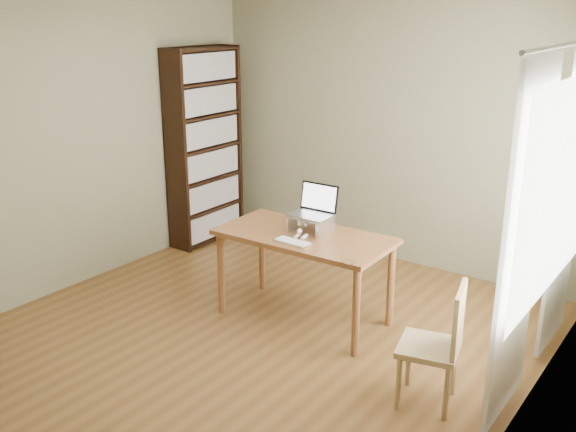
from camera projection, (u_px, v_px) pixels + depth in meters
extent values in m
cube|color=brown|center=(246.00, 343.00, 5.01)|extent=(4.00, 4.50, 0.02)
cube|color=#817E56|center=(389.00, 133.00, 6.34)|extent=(4.00, 0.02, 2.60)
cube|color=#817E56|center=(70.00, 146.00, 5.73)|extent=(0.02, 4.50, 2.60)
cube|color=#817E56|center=(527.00, 238.00, 3.48)|extent=(0.02, 4.50, 2.60)
cube|color=white|center=(562.00, 187.00, 4.08)|extent=(0.01, 1.80, 1.40)
cube|color=black|center=(176.00, 154.00, 6.57)|extent=(0.30, 0.04, 2.10)
cube|color=black|center=(231.00, 140.00, 7.23)|extent=(0.30, 0.04, 2.10)
cube|color=black|center=(195.00, 145.00, 6.98)|extent=(0.02, 0.90, 2.10)
cube|color=black|center=(208.00, 236.00, 7.22)|extent=(0.30, 0.84, 0.02)
cube|color=black|center=(209.00, 222.00, 7.15)|extent=(0.20, 0.78, 0.28)
cube|color=black|center=(207.00, 207.00, 7.11)|extent=(0.30, 0.84, 0.03)
cube|color=black|center=(208.00, 193.00, 7.04)|extent=(0.20, 0.78, 0.28)
cube|color=black|center=(206.00, 177.00, 7.01)|extent=(0.30, 0.84, 0.02)
cube|color=black|center=(207.00, 163.00, 6.94)|extent=(0.20, 0.78, 0.28)
cube|color=black|center=(204.00, 147.00, 6.90)|extent=(0.30, 0.84, 0.02)
cube|color=black|center=(206.00, 131.00, 6.83)|extent=(0.20, 0.78, 0.28)
cube|color=black|center=(203.00, 115.00, 6.79)|extent=(0.30, 0.84, 0.02)
cube|color=black|center=(205.00, 99.00, 6.72)|extent=(0.20, 0.78, 0.28)
cube|color=black|center=(202.00, 83.00, 6.69)|extent=(0.30, 0.84, 0.02)
cube|color=black|center=(203.00, 66.00, 6.62)|extent=(0.20, 0.78, 0.28)
cube|color=black|center=(200.00, 49.00, 6.58)|extent=(0.30, 0.84, 0.03)
cube|color=white|center=(521.00, 247.00, 3.77)|extent=(0.03, 0.70, 2.20)
cube|color=white|center=(568.00, 202.00, 4.61)|extent=(0.03, 0.70, 2.20)
cylinder|color=silver|center=(571.00, 44.00, 3.84)|extent=(0.03, 1.90, 0.03)
cube|color=brown|center=(304.00, 237.00, 5.15)|extent=(1.43, 0.75, 0.04)
cylinder|color=brown|center=(264.00, 252.00, 5.86)|extent=(0.06, 0.06, 0.71)
cylinder|color=brown|center=(391.00, 287.00, 5.14)|extent=(0.06, 0.06, 0.71)
cylinder|color=brown|center=(222.00, 272.00, 5.41)|extent=(0.06, 0.06, 0.71)
cylinder|color=brown|center=(353.00, 313.00, 4.69)|extent=(0.06, 0.06, 0.71)
cube|color=silver|center=(295.00, 221.00, 5.27)|extent=(0.03, 0.25, 0.12)
cube|color=silver|center=(325.00, 228.00, 5.11)|extent=(0.03, 0.25, 0.12)
cube|color=silver|center=(310.00, 217.00, 5.17)|extent=(0.32, 0.25, 0.01)
cube|color=silver|center=(310.00, 215.00, 5.17)|extent=(0.35, 0.25, 0.02)
cube|color=black|center=(320.00, 197.00, 5.23)|extent=(0.34, 0.06, 0.23)
cube|color=white|center=(319.00, 197.00, 5.23)|extent=(0.31, 0.05, 0.19)
cube|color=silver|center=(293.00, 242.00, 4.95)|extent=(0.29, 0.13, 0.02)
cube|color=white|center=(293.00, 241.00, 4.95)|extent=(0.27, 0.11, 0.00)
cylinder|color=brown|center=(349.00, 262.00, 4.58)|extent=(0.10, 0.10, 0.01)
ellipsoid|color=#443A35|center=(312.00, 224.00, 5.21)|extent=(0.16, 0.35, 0.12)
ellipsoid|color=#443A35|center=(319.00, 221.00, 5.30)|extent=(0.14, 0.15, 0.11)
ellipsoid|color=#443A35|center=(298.00, 228.00, 5.06)|extent=(0.09, 0.09, 0.09)
ellipsoid|color=white|center=(301.00, 230.00, 5.10)|extent=(0.08, 0.08, 0.07)
sphere|color=white|center=(296.00, 230.00, 5.04)|extent=(0.04, 0.04, 0.04)
cone|color=#443A35|center=(296.00, 222.00, 5.07)|extent=(0.03, 0.04, 0.04)
cone|color=#443A35|center=(302.00, 223.00, 5.04)|extent=(0.03, 0.04, 0.04)
cylinder|color=white|center=(295.00, 235.00, 5.09)|extent=(0.03, 0.08, 0.03)
cylinder|color=white|center=(301.00, 236.00, 5.06)|extent=(0.03, 0.08, 0.03)
cylinder|color=#443A35|center=(330.00, 226.00, 5.28)|extent=(0.12, 0.19, 0.03)
cube|color=tan|center=(429.00, 348.00, 4.13)|extent=(0.45, 0.45, 0.04)
cylinder|color=tan|center=(395.00, 378.00, 4.16)|extent=(0.04, 0.04, 0.40)
cylinder|color=tan|center=(439.00, 394.00, 3.99)|extent=(0.04, 0.04, 0.40)
cylinder|color=tan|center=(415.00, 358.00, 4.39)|extent=(0.04, 0.04, 0.40)
cylinder|color=tan|center=(458.00, 372.00, 4.22)|extent=(0.04, 0.04, 0.40)
cube|color=tan|center=(457.00, 324.00, 3.96)|extent=(0.11, 0.36, 0.45)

